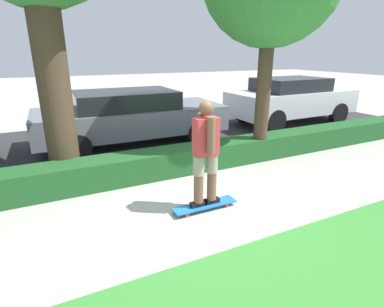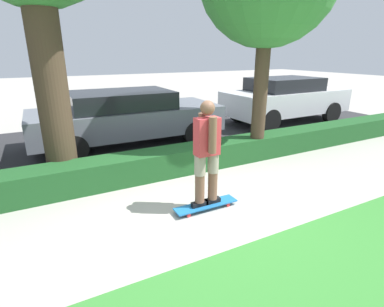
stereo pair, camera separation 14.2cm
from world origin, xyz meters
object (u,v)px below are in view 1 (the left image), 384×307
(skateboard, at_px, (205,205))
(skater_person, at_px, (206,152))
(parked_car_middle, at_px, (131,116))
(parked_car_rear, at_px, (291,99))

(skateboard, height_order, skater_person, skater_person)
(skateboard, relative_size, parked_car_middle, 0.21)
(parked_car_rear, bearing_deg, parked_car_middle, 178.53)
(skater_person, xyz_separation_m, parked_car_rear, (5.44, 4.02, -0.12))
(parked_car_middle, bearing_deg, skateboard, -88.86)
(parked_car_rear, bearing_deg, skater_person, -144.65)
(skateboard, bearing_deg, skater_person, -90.00)
(skateboard, xyz_separation_m, parked_car_rear, (5.44, 4.02, 0.74))
(parked_car_middle, xyz_separation_m, parked_car_rear, (5.48, -0.03, 0.08))
(skateboard, xyz_separation_m, skater_person, (0.00, -0.00, 0.86))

